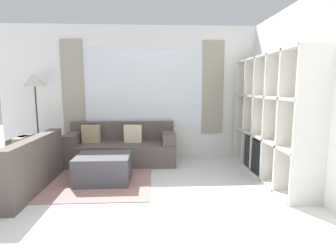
% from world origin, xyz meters
% --- Properties ---
extents(ground_plane, '(16.00, 16.00, 0.00)m').
position_xyz_m(ground_plane, '(0.00, 0.00, 0.00)').
color(ground_plane, silver).
extents(wall_back, '(5.79, 0.11, 2.70)m').
position_xyz_m(wall_back, '(0.00, 3.02, 1.36)').
color(wall_back, white).
rests_on(wall_back, ground_plane).
extents(wall_right, '(0.07, 4.19, 2.70)m').
position_xyz_m(wall_right, '(2.33, 1.50, 1.35)').
color(wall_right, white).
rests_on(wall_right, ground_plane).
extents(area_rug, '(2.14, 1.89, 0.01)m').
position_xyz_m(area_rug, '(-0.92, 1.64, 0.01)').
color(area_rug, gray).
rests_on(area_rug, ground_plane).
extents(shelving_unit, '(0.44, 2.27, 1.97)m').
position_xyz_m(shelving_unit, '(2.11, 1.63, 0.95)').
color(shelving_unit, silver).
rests_on(shelving_unit, ground_plane).
extents(couch_main, '(2.07, 0.85, 0.77)m').
position_xyz_m(couch_main, '(-0.44, 2.56, 0.29)').
color(couch_main, '#564C47').
rests_on(couch_main, ground_plane).
extents(couch_side, '(0.85, 1.65, 0.77)m').
position_xyz_m(couch_side, '(-1.76, 1.22, 0.30)').
color(couch_side, '#564C47').
rests_on(couch_side, ground_plane).
extents(ottoman, '(0.82, 0.67, 0.43)m').
position_xyz_m(ottoman, '(-0.58, 1.49, 0.21)').
color(ottoman, '#47474C').
rests_on(ottoman, ground_plane).
extents(floor_lamp, '(0.39, 0.39, 1.74)m').
position_xyz_m(floor_lamp, '(-2.07, 2.71, 1.52)').
color(floor_lamp, black).
rests_on(floor_lamp, ground_plane).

